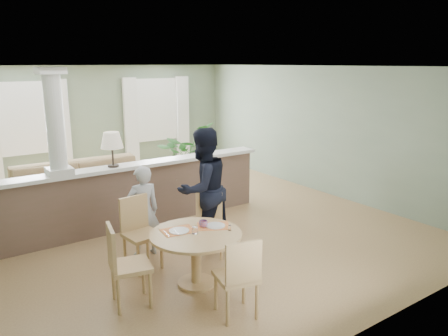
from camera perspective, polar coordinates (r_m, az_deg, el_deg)
ground at (r=7.90m, az=-6.08°, el=-6.94°), size 8.00×8.00×0.00m
room_shell at (r=8.00m, az=-8.79°, el=6.64°), size 7.02×8.02×2.71m
pony_wall at (r=7.46m, az=-13.61°, el=-2.78°), size 5.32×0.38×2.70m
sofa at (r=8.74m, az=-17.97°, el=-2.38°), size 3.15×1.32×0.91m
houseplant at (r=9.96m, az=-5.13°, el=1.71°), size 1.69×1.64×1.43m
dining_table at (r=5.56m, az=-3.66°, el=-9.80°), size 1.15×1.15×0.79m
chair_far_boy at (r=6.14m, az=-11.02°, el=-7.81°), size 0.49×0.49×0.99m
chair_far_man at (r=6.43m, az=-1.94°, el=-6.94°), size 0.57×0.57×0.91m
chair_near at (r=4.88m, az=1.97°, el=-13.74°), size 0.51×0.51×0.95m
chair_side at (r=5.23m, az=-13.00°, el=-11.88°), size 0.53×0.53×0.99m
child_person at (r=6.43m, az=-10.54°, el=-5.58°), size 0.51×0.36×1.35m
man_person at (r=6.54m, az=-2.76°, el=-2.74°), size 1.00×0.84×1.84m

